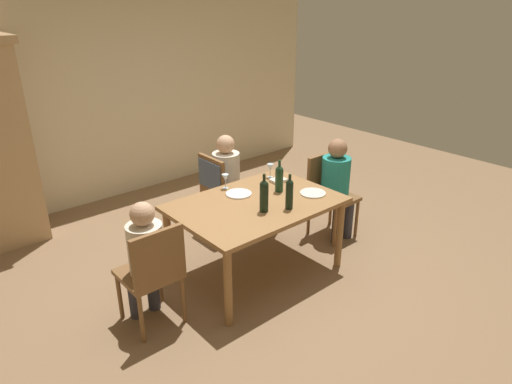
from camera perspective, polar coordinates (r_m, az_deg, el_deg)
ground_plane at (r=4.58m, az=-0.00°, el=-9.85°), size 10.00×10.00×0.00m
rear_room_partition at (r=6.28m, az=-16.85°, el=11.70°), size 6.40×0.12×2.70m
dining_table at (r=4.26m, az=-0.00°, el=-2.31°), size 1.53×1.06×0.75m
chair_far_right at (r=5.06m, az=-4.85°, el=1.03°), size 0.46×0.44×0.92m
chair_left_end at (r=3.70m, az=-12.80°, el=-9.55°), size 0.44×0.44×0.92m
chair_right_end at (r=5.12m, az=9.10°, el=0.30°), size 0.44×0.44×0.92m
person_woman_host at (r=5.13m, az=-3.52°, el=2.06°), size 0.35×0.31×1.13m
person_man_bearded at (r=3.74m, az=-13.78°, el=-7.52°), size 0.29×0.33×1.09m
person_man_guest at (r=5.00m, az=10.16°, el=1.22°), size 0.31×0.35×1.14m
wine_bottle_tall_green at (r=3.98m, az=1.02°, el=-0.38°), size 0.08×0.08×0.35m
wine_bottle_dark_red at (r=4.04m, az=4.22°, el=-0.15°), size 0.07×0.07×0.33m
wine_bottle_short_olive at (r=4.40m, az=2.94°, el=1.78°), size 0.08×0.08×0.32m
wine_glass_near_left at (r=4.49m, az=-3.89°, el=1.73°), size 0.07×0.07×0.15m
wine_glass_centre at (r=4.76m, az=1.80°, el=3.06°), size 0.07×0.07×0.15m
dinner_plate_host at (r=4.38m, az=-2.19°, el=-0.22°), size 0.25×0.25×0.01m
dinner_plate_guest_left at (r=4.42m, az=7.16°, el=-0.13°), size 0.25×0.25×0.01m
folded_napkin at (r=4.68m, az=2.82°, el=1.47°), size 0.17×0.13×0.03m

